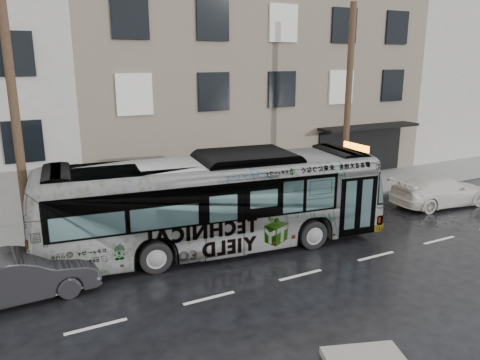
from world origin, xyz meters
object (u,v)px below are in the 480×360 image
Objects in this scene: utility_pole_front at (348,104)px; dark_sedan at (18,277)px; utility_pole_rear at (16,123)px; sign_post at (361,171)px; white_sedan at (440,191)px; bus at (215,202)px.

dark_sedan is at bearing -167.02° from utility_pole_front.
dark_sedan is (-0.54, -3.35, -3.94)m from utility_pole_rear.
dark_sedan is at bearing -167.90° from sign_post.
white_sedan is at bearing -37.55° from utility_pole_front.
utility_pole_rear is at bearing 74.50° from bus.
sign_post is (15.10, 0.00, -3.30)m from utility_pole_rear.
bus reaches higher than dark_sedan.
bus is (6.01, -2.51, -2.91)m from utility_pole_rear.
sign_post is 9.43m from bus.
white_sedan is (17.54, -2.72, -3.94)m from utility_pole_rear.
utility_pole_rear is 7.14m from bus.
utility_pole_front is 14.00m from utility_pole_rear.
sign_post is 16.01m from dark_sedan.
utility_pole_rear is at bearing 180.00° from utility_pole_front.
utility_pole_rear is at bearing 180.00° from sign_post.
dark_sedan is (-18.08, -0.63, -0.00)m from white_sedan.
utility_pole_rear is 18.18m from white_sedan.
utility_pole_front is 8.86m from bus.
sign_post is at bearing -67.45° from bus.
sign_post reaches higher than dark_sedan.
utility_pole_rear reaches higher than white_sedan.
white_sedan is (11.52, -0.21, -1.03)m from bus.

